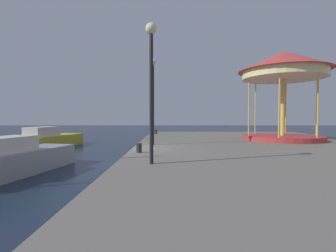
% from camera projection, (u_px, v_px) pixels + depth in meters
% --- Properties ---
extents(ground_plane, '(120.00, 120.00, 0.00)m').
position_uv_depth(ground_plane, '(132.00, 164.00, 11.94)').
color(ground_plane, '#162338').
extents(quay_dock, '(14.46, 27.38, 0.80)m').
position_uv_depth(quay_dock, '(280.00, 156.00, 11.94)').
color(quay_dock, slate).
rests_on(quay_dock, ground).
extents(motorboat_grey, '(2.83, 5.76, 1.54)m').
position_uv_depth(motorboat_grey, '(13.00, 160.00, 9.71)').
color(motorboat_grey, gray).
rests_on(motorboat_grey, ground).
extents(motorboat_yellow, '(3.13, 5.52, 1.59)m').
position_uv_depth(motorboat_yellow, '(50.00, 139.00, 18.96)').
color(motorboat_yellow, gold).
rests_on(motorboat_yellow, ground).
extents(carousel, '(5.76, 5.76, 5.79)m').
position_uv_depth(carousel, '(283.00, 73.00, 15.98)').
color(carousel, '#B23333').
rests_on(carousel, quay_dock).
extents(lamp_post_near_edge, '(0.36, 0.36, 4.45)m').
position_uv_depth(lamp_post_near_edge, '(151.00, 68.00, 7.71)').
color(lamp_post_near_edge, black).
rests_on(lamp_post_near_edge, quay_dock).
extents(lamp_post_mid_promenade, '(0.36, 0.36, 4.65)m').
position_uv_depth(lamp_post_mid_promenade, '(153.00, 87.00, 13.17)').
color(lamp_post_mid_promenade, black).
rests_on(lamp_post_mid_promenade, quay_dock).
extents(bollard_north, '(0.24, 0.24, 0.40)m').
position_uv_depth(bollard_north, '(155.00, 132.00, 22.11)').
color(bollard_north, '#2D2D33').
rests_on(bollard_north, quay_dock).
extents(bollard_center, '(0.24, 0.24, 0.40)m').
position_uv_depth(bollard_center, '(139.00, 148.00, 10.31)').
color(bollard_center, '#2D2D33').
rests_on(bollard_center, quay_dock).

